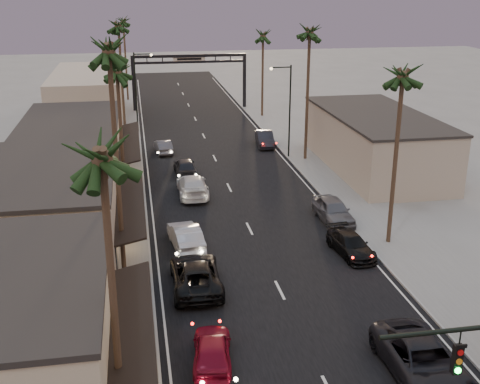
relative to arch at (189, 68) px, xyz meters
name	(u,v)px	position (x,y,z in m)	size (l,w,h in m)	color
ground	(224,177)	(0.00, -30.00, -5.53)	(200.00, 200.00, 0.00)	slate
road	(216,161)	(0.00, -25.00, -5.53)	(14.00, 120.00, 0.02)	black
sidewalk_left	(117,146)	(-9.50, -18.00, -5.47)	(5.00, 92.00, 0.12)	slate
sidewalk_right	(293,138)	(9.50, -18.00, -5.47)	(5.00, 92.00, 0.12)	slate
storefront_near	(9,340)	(-13.00, -58.00, -2.78)	(8.00, 12.00, 5.50)	#B9AE8D
storefront_mid	(50,215)	(-13.00, -44.00, -2.78)	(8.00, 14.00, 5.50)	#9E937E
storefront_far	(72,151)	(-13.00, -28.00, -3.03)	(8.00, 16.00, 5.00)	#B9AE8D
storefront_dist	(88,97)	(-13.00, -5.00, -2.53)	(8.00, 20.00, 6.00)	#9E937E
building_right	(375,142)	(14.00, -30.00, -3.03)	(8.00, 18.00, 5.00)	#9E937E
arch	(189,68)	(0.00, 0.00, 0.00)	(15.20, 0.40, 7.27)	black
streetlight_right	(287,104)	(6.92, -25.00, -0.20)	(2.13, 0.30, 9.00)	black
streetlight_left	(138,86)	(-6.92, -12.00, -0.20)	(2.13, 0.30, 9.00)	black
palm_la	(101,146)	(-8.60, -61.00, 5.91)	(3.20, 3.20, 13.20)	#38281C
palm_lb	(108,44)	(-8.60, -48.00, 7.85)	(3.20, 3.20, 15.20)	#38281C
palm_lc	(116,66)	(-8.60, -34.00, 4.94)	(3.20, 3.20, 12.20)	#38281C
palm_ld	(118,22)	(-8.60, -15.00, 6.88)	(3.20, 3.20, 14.20)	#38281C
palm_ra	(404,69)	(8.60, -46.00, 5.91)	(3.20, 3.20, 13.20)	#38281C
palm_rb	(310,28)	(8.60, -26.00, 6.88)	(3.20, 3.20, 14.20)	#38281C
palm_rc	(263,32)	(8.60, -6.00, 4.94)	(3.20, 3.20, 12.20)	#38281C
palm_far	(123,19)	(-8.30, 8.00, 5.91)	(3.20, 3.20, 13.20)	#38281C
oncoming_red	(212,350)	(-4.65, -57.16, -4.80)	(1.73, 4.29, 1.46)	maroon
oncoming_pickup	(196,275)	(-4.61, -49.84, -4.72)	(2.70, 5.84, 1.62)	black
oncoming_silver	(186,236)	(-4.68, -44.34, -4.73)	(1.69, 4.85, 1.60)	#9A9B9F
oncoming_white	(192,186)	(-3.22, -34.32, -4.71)	(2.31, 5.69, 1.65)	silver
oncoming_dgrey	(185,167)	(-3.32, -28.82, -4.76)	(1.82, 4.51, 1.54)	black
oncoming_grey_far	(163,147)	(-4.82, -21.21, -4.86)	(1.42, 4.06, 1.34)	#46454A
curbside_near	(423,361)	(4.24, -59.78, -4.67)	(2.85, 6.18, 1.72)	black
curbside_black	(351,245)	(5.54, -47.19, -4.87)	(1.86, 4.57, 1.33)	black
curbside_grey	(333,210)	(6.20, -41.69, -4.68)	(2.01, 4.99, 1.70)	#4C4D52
curbside_far	(265,139)	(5.81, -20.36, -4.76)	(1.63, 4.68, 1.54)	black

